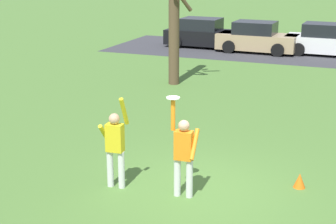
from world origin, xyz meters
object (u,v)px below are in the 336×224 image
Objects in this scene: person_catcher at (184,152)px; bare_tree_tall at (175,5)px; frisbee_disc at (173,98)px; parked_car_tan at (257,38)px; person_defender at (115,144)px; parked_car_black at (203,34)px; parked_car_white at (326,41)px; field_cone_orange at (300,180)px.

bare_tree_tall is (-3.69, 9.18, 2.08)m from person_catcher.
frisbee_disc is (-0.22, -0.02, 1.11)m from person_catcher.
bare_tree_tall reaches higher than parked_car_tan.
person_defender is 9.77m from bare_tree_tall.
bare_tree_tall is (1.71, -8.82, 2.33)m from parked_car_black.
parked_car_tan is 1.00× the size of parked_car_white.
person_catcher reaches higher than parked_car_white.
parked_car_white is at bearing 9.48° from parked_car_tan.
person_catcher is at bearing 0.00° from person_defender.
frisbee_disc reaches higher than person_defender.
person_catcher is 0.50× the size of parked_car_tan.
bare_tree_tall is 10.23m from field_cone_orange.
parked_car_black is (-3.91, 18.11, -0.25)m from person_defender.
bare_tree_tall is (-3.47, 9.20, 0.97)m from frisbee_disc.
parked_car_black is at bearing -77.24° from person_catcher.
frisbee_disc is 3.36m from field_cone_orange.
person_catcher is 7.77× the size of frisbee_disc.
parked_car_black is at bearing 100.99° from bare_tree_tall.
person_defender is 0.49× the size of parked_car_black.
parked_car_black is 6.59m from parked_car_white.
field_cone_orange is at bearing -85.06° from parked_car_white.
bare_tree_tall is at bearing -117.34° from parked_car_white.
parked_car_black reaches higher than field_cone_orange.
frisbee_disc is 0.05× the size of bare_tree_tall.
frisbee_disc is at bearing -69.35° from bare_tree_tall.
person_defender is 0.36× the size of bare_tree_tall.
person_catcher is 1.50m from person_defender.
field_cone_orange is at bearing 29.08° from frisbee_disc.
parked_car_black and parked_car_tan have the same top height.
parked_car_tan reaches higher than field_cone_orange.
frisbee_disc is 18.80m from parked_car_black.
person_defender reaches higher than parked_car_black.
person_catcher is 2.67m from field_cone_orange.
person_defender is 0.49× the size of parked_car_white.
person_catcher is at bearing -148.76° from field_cone_orange.
person_catcher is 18.06m from parked_car_white.
person_catcher is 10.12m from bare_tree_tall.
parked_car_white is (3.47, 0.48, 0.00)m from parked_car_tan.
frisbee_disc is 18.14m from parked_car_white.
bare_tree_tall reaches higher than frisbee_disc.
person_defender is at bearing 0.00° from person_catcher.
parked_car_white is at bearing 77.64° from person_defender.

